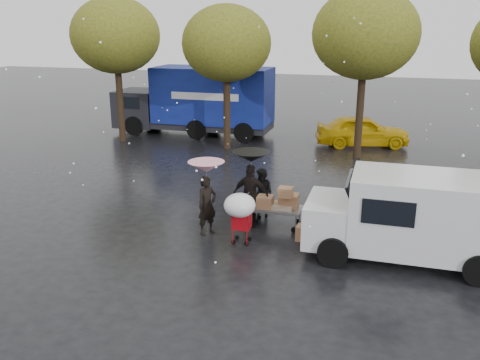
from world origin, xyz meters
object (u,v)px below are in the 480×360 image
(vendor_cart, at_px, (279,203))
(blue_truck, at_px, (198,101))
(person_black, at_px, (251,195))
(shopping_cart, at_px, (240,208))
(yellow_taxi, at_px, (362,131))
(person_pink, at_px, (207,205))
(white_van, at_px, (413,216))

(vendor_cart, xyz_separation_m, blue_truck, (-6.74, 11.21, 1.03))
(person_black, bearing_deg, shopping_cart, 96.70)
(blue_truck, distance_m, yellow_taxi, 8.52)
(person_pink, xyz_separation_m, vendor_cart, (1.82, 1.06, -0.12))
(person_pink, distance_m, yellow_taxi, 12.51)
(person_black, relative_size, vendor_cart, 1.21)
(person_pink, relative_size, vendor_cart, 1.11)
(yellow_taxi, bearing_deg, person_pink, 149.27)
(vendor_cart, relative_size, shopping_cart, 1.04)
(vendor_cart, bearing_deg, shopping_cart, -114.80)
(blue_truck, xyz_separation_m, yellow_taxi, (8.46, -0.27, -1.01))
(vendor_cart, bearing_deg, person_black, -174.77)
(white_van, height_order, yellow_taxi, white_van)
(blue_truck, bearing_deg, person_black, -62.31)
(person_black, distance_m, blue_truck, 12.77)
(white_van, bearing_deg, yellow_taxi, 98.95)
(person_black, distance_m, vendor_cart, 0.84)
(vendor_cart, xyz_separation_m, white_van, (3.62, -1.14, 0.43))
(shopping_cart, xyz_separation_m, white_van, (4.34, 0.40, 0.10))
(person_pink, distance_m, person_black, 1.40)
(white_van, distance_m, blue_truck, 16.14)
(white_van, height_order, blue_truck, blue_truck)
(shopping_cart, xyz_separation_m, blue_truck, (-6.02, 12.76, 0.69))
(person_black, height_order, vendor_cart, person_black)
(vendor_cart, bearing_deg, yellow_taxi, 81.06)
(person_pink, height_order, shopping_cart, person_pink)
(person_pink, xyz_separation_m, blue_truck, (-4.92, 12.27, 0.92))
(white_van, xyz_separation_m, blue_truck, (-10.36, 12.35, 0.60))
(yellow_taxi, bearing_deg, blue_truck, 73.86)
(person_black, bearing_deg, blue_truck, -59.57)
(person_black, bearing_deg, person_pink, 47.25)
(vendor_cart, bearing_deg, blue_truck, 121.01)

